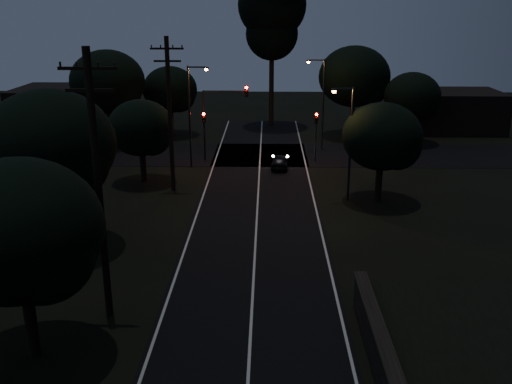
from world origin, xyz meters
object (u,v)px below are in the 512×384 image
object	(u,v)px
streetlight_c	(348,136)
car	(280,161)
streetlight_a	(192,110)
signal_left	(204,127)
streetlight_b	(321,98)
signal_right	(316,128)
signal_mast	(224,109)
tall_pine	(272,14)
utility_pole_far	(170,113)
utility_pole_mid	(98,184)

from	to	relation	value
streetlight_c	car	world-z (taller)	streetlight_c
streetlight_a	signal_left	bearing A→B (deg)	70.41
signal_left	car	world-z (taller)	signal_left
streetlight_b	streetlight_c	xyz separation A→B (m)	(0.52, -14.00, -0.29)
signal_left	signal_right	bearing A→B (deg)	0.00
signal_mast	car	xyz separation A→B (m)	(4.52, -2.21, -3.78)
tall_pine	car	distance (m)	20.41
streetlight_c	signal_mast	bearing A→B (deg)	131.19
signal_right	streetlight_b	world-z (taller)	streetlight_b
streetlight_b	car	bearing A→B (deg)	-120.75
streetlight_b	car	distance (m)	8.31
tall_pine	car	size ratio (longest dim) A/B	4.88
streetlight_a	streetlight_b	size ratio (longest dim) A/B	1.00
utility_pole_far	signal_right	world-z (taller)	utility_pole_far
signal_mast	tall_pine	bearing A→B (deg)	75.38
signal_mast	streetlight_c	bearing A→B (deg)	-48.81
streetlight_a	streetlight_b	xyz separation A→B (m)	(10.61, 6.00, 0.00)
utility_pole_mid	signal_right	xyz separation A→B (m)	(10.60, 24.99, -2.90)
utility_pole_mid	utility_pole_far	world-z (taller)	utility_pole_mid
streetlight_a	signal_mast	bearing A→B (deg)	39.77
tall_pine	streetlight_c	world-z (taller)	tall_pine
signal_left	signal_right	xyz separation A→B (m)	(9.20, 0.00, 0.00)
tall_pine	utility_pole_far	bearing A→B (deg)	-106.93
tall_pine	signal_right	world-z (taller)	tall_pine
utility_pole_far	signal_mast	bearing A→B (deg)	68.89
utility_pole_mid	streetlight_b	xyz separation A→B (m)	(11.31, 29.00, -1.10)
utility_pole_mid	tall_pine	bearing A→B (deg)	80.07
signal_left	streetlight_a	size ratio (longest dim) A/B	0.51
utility_pole_far	streetlight_a	distance (m)	6.10
streetlight_c	car	distance (m)	9.63
streetlight_a	tall_pine	bearing A→B (deg)	69.64
utility_pole_mid	signal_mast	distance (m)	25.22
utility_pole_far	streetlight_a	bearing A→B (deg)	83.41
signal_left	utility_pole_far	bearing A→B (deg)	-99.94
streetlight_a	streetlight_c	world-z (taller)	streetlight_a
utility_pole_mid	tall_pine	distance (m)	41.01
signal_mast	streetlight_a	xyz separation A→B (m)	(-2.39, -1.99, 0.30)
signal_left	utility_pole_mid	bearing A→B (deg)	-93.21
utility_pole_far	signal_left	size ratio (longest dim) A/B	2.56
streetlight_c	car	size ratio (longest dim) A/B	2.30
utility_pole_far	streetlight_b	distance (m)	16.51
signal_right	streetlight_c	distance (m)	10.18
tall_pine	signal_right	bearing A→B (deg)	-76.51
utility_pole_mid	utility_pole_far	bearing A→B (deg)	90.00
streetlight_a	car	bearing A→B (deg)	-1.81
signal_mast	streetlight_b	xyz separation A→B (m)	(8.22, 4.01, 0.30)
signal_right	streetlight_a	distance (m)	10.26
signal_left	tall_pine	bearing A→B (deg)	69.54
utility_pole_mid	streetlight_a	bearing A→B (deg)	88.27
tall_pine	signal_mast	world-z (taller)	tall_pine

